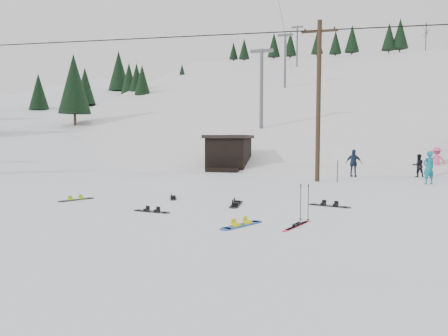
# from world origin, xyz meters

# --- Properties ---
(ground) EXTENTS (200.00, 200.00, 0.00)m
(ground) POSITION_xyz_m (0.00, 0.00, 0.00)
(ground) COLOR white
(ground) RESTS_ON ground
(ski_slope) EXTENTS (60.00, 85.24, 65.97)m
(ski_slope) POSITION_xyz_m (0.00, 55.00, -12.00)
(ski_slope) COLOR white
(ski_slope) RESTS_ON ground
(ridge_left) EXTENTS (47.54, 95.03, 58.38)m
(ridge_left) POSITION_xyz_m (-36.00, 48.00, -11.00)
(ridge_left) COLOR white
(ridge_left) RESTS_ON ground
(treeline_left) EXTENTS (20.00, 64.00, 10.00)m
(treeline_left) POSITION_xyz_m (-34.00, 40.00, 0.00)
(treeline_left) COLOR black
(treeline_left) RESTS_ON ground
(treeline_crest) EXTENTS (50.00, 6.00, 10.00)m
(treeline_crest) POSITION_xyz_m (0.00, 86.00, 0.00)
(treeline_crest) COLOR black
(treeline_crest) RESTS_ON ski_slope
(utility_pole) EXTENTS (2.00, 0.26, 9.00)m
(utility_pole) POSITION_xyz_m (2.00, 14.00, 4.68)
(utility_pole) COLOR #3A2819
(utility_pole) RESTS_ON ground
(trail_sign) EXTENTS (0.50, 0.09, 1.85)m
(trail_sign) POSITION_xyz_m (3.10, 13.58, 1.27)
(trail_sign) COLOR #595B60
(trail_sign) RESTS_ON ground
(lift_hut) EXTENTS (3.40, 4.10, 2.75)m
(lift_hut) POSITION_xyz_m (-5.00, 20.94, 1.36)
(lift_hut) COLOR black
(lift_hut) RESTS_ON ground
(lift_tower_near) EXTENTS (2.20, 0.36, 8.00)m
(lift_tower_near) POSITION_xyz_m (-4.00, 30.00, 7.86)
(lift_tower_near) COLOR #595B60
(lift_tower_near) RESTS_ON ski_slope
(lift_tower_mid) EXTENTS (2.20, 0.36, 8.00)m
(lift_tower_mid) POSITION_xyz_m (-4.00, 50.00, 14.36)
(lift_tower_mid) COLOR #595B60
(lift_tower_mid) RESTS_ON ski_slope
(lift_tower_far) EXTENTS (2.20, 0.36, 8.00)m
(lift_tower_far) POSITION_xyz_m (-4.00, 70.00, 20.86)
(lift_tower_far) COLOR #595B60
(lift_tower_far) RESTS_ON ski_slope
(hero_snowboard) EXTENTS (0.93, 1.48, 0.11)m
(hero_snowboard) POSITION_xyz_m (0.41, 1.35, 0.03)
(hero_snowboard) COLOR #1B48B4
(hero_snowboard) RESTS_ON ground
(hero_skis) EXTENTS (0.63, 1.60, 0.09)m
(hero_skis) POSITION_xyz_m (1.88, 1.68, 0.02)
(hero_skis) COLOR red
(hero_skis) RESTS_ON ground
(ski_poles) EXTENTS (0.30, 0.08, 1.08)m
(ski_poles) POSITION_xyz_m (2.02, 2.44, 0.55)
(ski_poles) COLOR black
(ski_poles) RESTS_ON ground
(board_scatter_a) EXTENTS (1.36, 0.42, 0.10)m
(board_scatter_a) POSITION_xyz_m (-2.90, 2.65, 0.02)
(board_scatter_a) COLOR black
(board_scatter_a) RESTS_ON ground
(board_scatter_b) EXTENTS (0.67, 1.22, 0.09)m
(board_scatter_b) POSITION_xyz_m (-3.40, 5.69, 0.02)
(board_scatter_b) COLOR black
(board_scatter_b) RESTS_ON ground
(board_scatter_c) EXTENTS (0.85, 1.33, 0.10)m
(board_scatter_c) POSITION_xyz_m (-6.89, 4.25, 0.03)
(board_scatter_c) COLOR black
(board_scatter_c) RESTS_ON ground
(board_scatter_d) EXTENTS (1.47, 0.67, 0.11)m
(board_scatter_d) POSITION_xyz_m (2.72, 5.33, 0.03)
(board_scatter_d) COLOR black
(board_scatter_d) RESTS_ON ground
(board_scatter_f) EXTENTS (0.45, 1.69, 0.12)m
(board_scatter_f) POSITION_xyz_m (-0.56, 4.76, 0.03)
(board_scatter_f) COLOR black
(board_scatter_f) RESTS_ON ground
(skier_teal) EXTENTS (0.77, 0.67, 1.78)m
(skier_teal) POSITION_xyz_m (7.77, 14.03, 0.89)
(skier_teal) COLOR #0D7782
(skier_teal) RESTS_ON ground
(skier_dark) EXTENTS (0.79, 0.66, 1.46)m
(skier_dark) POSITION_xyz_m (8.11, 18.42, 0.73)
(skier_dark) COLOR black
(skier_dark) RESTS_ON ground
(skier_pink) EXTENTS (1.22, 0.73, 1.86)m
(skier_pink) POSITION_xyz_m (9.80, 21.27, 0.93)
(skier_pink) COLOR #E4508B
(skier_pink) RESTS_ON ground
(skier_navy) EXTENTS (1.11, 0.71, 1.76)m
(skier_navy) POSITION_xyz_m (4.15, 17.47, 0.88)
(skier_navy) COLOR #1A2842
(skier_navy) RESTS_ON ground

